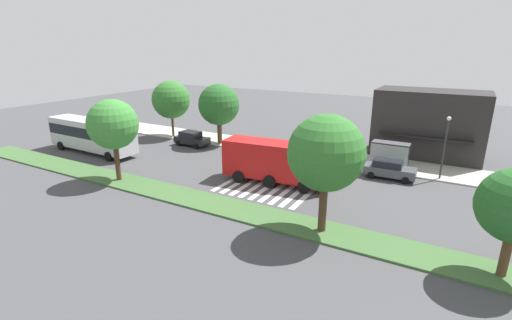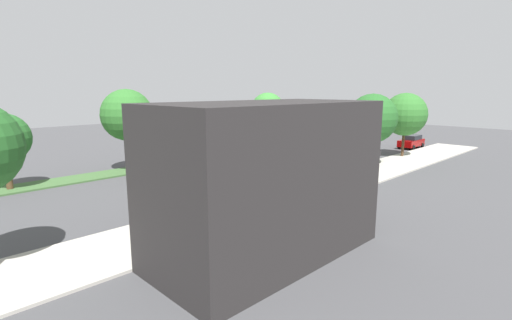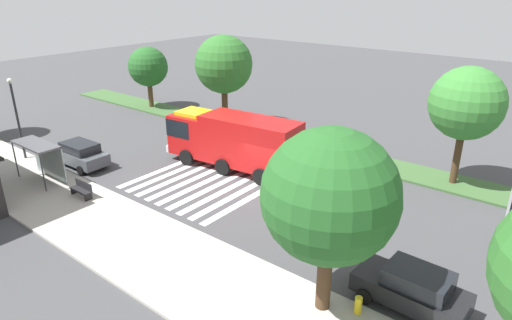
# 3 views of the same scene
# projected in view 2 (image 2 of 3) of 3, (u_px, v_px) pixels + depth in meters

# --- Properties ---
(ground_plane) EXTENTS (120.00, 120.00, 0.00)m
(ground_plane) POSITION_uv_depth(u_px,v_px,m) (259.00, 168.00, 37.14)
(ground_plane) COLOR #424244
(sidewalk) EXTENTS (60.00, 5.14, 0.14)m
(sidewalk) POSITION_uv_depth(u_px,v_px,m) (334.00, 183.00, 31.00)
(sidewalk) COLOR #ADA89E
(sidewalk) RESTS_ON ground_plane
(median_strip) EXTENTS (60.00, 3.00, 0.14)m
(median_strip) POSITION_uv_depth(u_px,v_px,m) (211.00, 158.00, 42.51)
(median_strip) COLOR #3D6033
(median_strip) RESTS_ON ground_plane
(crosswalk) EXTENTS (7.65, 11.16, 0.01)m
(crosswalk) POSITION_uv_depth(u_px,v_px,m) (236.00, 173.00, 35.08)
(crosswalk) COLOR silver
(crosswalk) RESTS_ON ground_plane
(fire_truck) EXTENTS (9.73, 3.58, 3.67)m
(fire_truck) POSITION_uv_depth(u_px,v_px,m) (225.00, 150.00, 35.28)
(fire_truck) COLOR #B71414
(fire_truck) RESTS_ON ground_plane
(parked_car_west) EXTENTS (4.57, 2.19, 1.74)m
(parked_car_west) POSITION_uv_depth(u_px,v_px,m) (411.00, 141.00, 49.88)
(parked_car_west) COLOR #720505
(parked_car_west) RESTS_ON ground_plane
(parked_car_mid) EXTENTS (4.29, 2.21, 1.73)m
(parked_car_mid) POSITION_uv_depth(u_px,v_px,m) (364.00, 152.00, 41.32)
(parked_car_mid) COLOR black
(parked_car_mid) RESTS_ON ground_plane
(parked_car_east) EXTENTS (4.53, 2.15, 1.69)m
(parked_car_east) POSITION_uv_depth(u_px,v_px,m) (191.00, 191.00, 25.52)
(parked_car_east) COLOR #474C51
(parked_car_east) RESTS_ON ground_plane
(transit_bus) EXTENTS (11.99, 3.06, 3.70)m
(transit_bus) POSITION_uv_depth(u_px,v_px,m) (342.00, 130.00, 51.88)
(transit_bus) COLOR #B2B2B7
(transit_bus) RESTS_ON ground_plane
(bus_stop_shelter) EXTENTS (3.50, 1.40, 2.46)m
(bus_stop_shelter) POSITION_uv_depth(u_px,v_px,m) (223.00, 182.00, 23.85)
(bus_stop_shelter) COLOR #4C4C51
(bus_stop_shelter) RESTS_ON sidewalk
(bench_near_shelter) EXTENTS (1.60, 0.50, 0.90)m
(bench_near_shelter) POSITION_uv_depth(u_px,v_px,m) (266.00, 190.00, 26.85)
(bench_near_shelter) COLOR black
(bench_near_shelter) RESTS_ON sidewalk
(street_lamp) EXTENTS (0.36, 0.36, 5.65)m
(street_lamp) POSITION_uv_depth(u_px,v_px,m) (148.00, 166.00, 20.94)
(street_lamp) COLOR #2D2D30
(street_lamp) RESTS_ON sidewalk
(storefront_building) EXTENTS (10.89, 6.25, 7.15)m
(storefront_building) POSITION_uv_depth(u_px,v_px,m) (266.00, 180.00, 17.25)
(storefront_building) COLOR #282626
(storefront_building) RESTS_ON ground_plane
(sidewalk_tree_far_west) EXTENTS (4.83, 4.83, 7.20)m
(sidewalk_tree_far_west) POSITION_uv_depth(u_px,v_px,m) (405.00, 114.00, 42.40)
(sidewalk_tree_far_west) COLOR #47301E
(sidewalk_tree_far_west) RESTS_ON sidewalk
(sidewalk_tree_west) EXTENTS (4.89, 4.89, 7.17)m
(sidewalk_tree_west) POSITION_uv_depth(u_px,v_px,m) (372.00, 119.00, 37.25)
(sidewalk_tree_west) COLOR #47301E
(sidewalk_tree_west) RESTS_ON sidewalk
(median_tree_far_west) EXTENTS (4.30, 4.30, 7.18)m
(median_tree_far_west) POSITION_uv_depth(u_px,v_px,m) (268.00, 110.00, 47.99)
(median_tree_far_west) COLOR #47301E
(median_tree_far_west) RESTS_ON median_strip
(median_tree_west) EXTENTS (4.78, 4.78, 7.62)m
(median_tree_west) POSITION_uv_depth(u_px,v_px,m) (127.00, 115.00, 34.84)
(median_tree_west) COLOR #47301E
(median_tree_west) RESTS_ON median_strip
(median_tree_center) EXTENTS (3.78, 3.78, 5.83)m
(median_tree_center) POSITION_uv_depth(u_px,v_px,m) (4.00, 139.00, 28.26)
(median_tree_center) COLOR #513823
(median_tree_center) RESTS_ON median_strip
(fire_hydrant) EXTENTS (0.28, 0.28, 0.70)m
(fire_hydrant) POSITION_uv_depth(u_px,v_px,m) (371.00, 159.00, 39.26)
(fire_hydrant) COLOR gold
(fire_hydrant) RESTS_ON sidewalk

